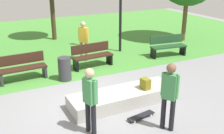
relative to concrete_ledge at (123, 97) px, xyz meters
The scene contains 12 objects.
ground_plane 1.08m from the concrete_ledge, 143.58° to the left, with size 28.00×28.00×0.00m, color gray.
grass_lawn 8.44m from the concrete_ledge, 95.82° to the left, with size 26.60×12.48×0.01m, color #478C38.
concrete_ledge is the anchor object (origin of this frame).
backpack_on_ledge 0.76m from the concrete_ledge, 12.97° to the right, with size 0.28×0.20×0.32m, color olive.
skater_performing_trick 1.86m from the concrete_ledge, 145.46° to the right, with size 0.27×0.42×1.64m.
skater_watching 1.85m from the concrete_ledge, 79.07° to the right, with size 0.34×0.38×1.70m.
skateboard_by_ledge 0.94m from the concrete_ledge, 88.29° to the right, with size 0.82×0.32×0.08m.
park_bench_far_right 4.94m from the concrete_ledge, 37.64° to the left, with size 1.65×0.67×0.91m.
park_bench_near_path 3.84m from the concrete_ledge, 126.39° to the left, with size 1.62×0.54×0.91m.
park_bench_far_left 3.27m from the concrete_ledge, 82.90° to the left, with size 1.63×0.57×0.91m.
trash_bin 2.62m from the concrete_ledge, 111.80° to the left, with size 0.44×0.44×0.82m, color #333338.
pedestrian_with_backpack 4.19m from the concrete_ledge, 84.38° to the left, with size 0.44×0.45×1.65m.
Camera 1 is at (-2.59, -6.77, 3.74)m, focal length 43.55 mm.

